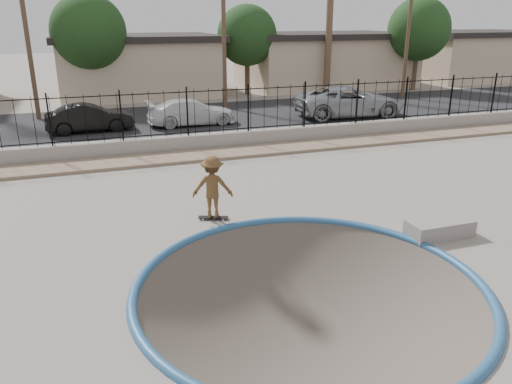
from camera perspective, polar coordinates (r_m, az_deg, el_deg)
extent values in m
cube|color=gray|center=(22.02, -8.46, 3.04)|extent=(120.00, 120.00, 2.20)
torus|color=#295885|center=(10.05, 6.15, -10.76)|extent=(7.04, 7.04, 0.20)
cube|color=tan|center=(19.07, -6.98, 4.15)|extent=(42.00, 1.60, 0.11)
cube|color=gray|center=(20.05, -7.70, 5.60)|extent=(42.00, 0.45, 0.60)
cube|color=black|center=(19.95, -7.76, 6.77)|extent=(40.00, 0.04, 0.03)
cube|color=black|center=(19.67, -7.97, 11.26)|extent=(40.00, 0.04, 0.04)
cube|color=black|center=(26.56, -10.71, 8.21)|extent=(90.00, 8.00, 0.04)
cube|color=tan|center=(35.66, -13.39, 13.64)|extent=(10.00, 8.00, 3.50)
cube|color=black|center=(35.53, -13.64, 16.76)|extent=(10.60, 8.60, 0.40)
cube|color=tan|center=(39.69, 7.76, 14.51)|extent=(12.00, 8.00, 3.50)
cube|color=black|center=(39.58, 7.89, 17.33)|extent=(12.60, 8.60, 0.40)
cube|color=tan|center=(47.66, 23.45, 13.95)|extent=(11.00, 8.00, 3.50)
cube|color=black|center=(47.56, 23.77, 16.27)|extent=(11.60, 8.60, 0.40)
cylinder|color=brown|center=(34.64, 8.41, 19.18)|extent=(0.44, 0.44, 10.00)
cylinder|color=#473323|center=(27.89, -24.81, 16.65)|extent=(0.24, 0.24, 9.00)
cylinder|color=#473323|center=(28.89, -3.72, 18.83)|extent=(0.24, 0.24, 9.50)
cylinder|color=#473323|center=(34.16, 17.07, 17.73)|extent=(0.24, 0.24, 9.00)
cylinder|color=#473323|center=(32.01, -18.06, 12.17)|extent=(0.34, 0.34, 3.00)
sphere|color=#143311|center=(31.82, -18.59, 16.98)|extent=(4.32, 4.32, 4.32)
cylinder|color=#473323|center=(34.74, -1.01, 13.38)|extent=(0.34, 0.34, 2.75)
sphere|color=#143311|center=(34.57, -1.03, 17.46)|extent=(3.96, 3.96, 3.96)
cylinder|color=#473323|center=(38.51, 17.70, 13.28)|extent=(0.34, 0.34, 3.00)
sphere|color=#143311|center=(38.36, 18.12, 17.28)|extent=(4.32, 4.32, 4.32)
imported|color=brown|center=(12.87, -4.99, 0.20)|extent=(1.18, 0.89, 1.62)
cube|color=black|center=(13.14, -4.90, -2.90)|extent=(0.80, 0.47, 0.02)
cylinder|color=silver|center=(13.12, -6.08, -3.13)|extent=(0.06, 0.05, 0.05)
cylinder|color=silver|center=(13.25, -5.99, -2.89)|extent=(0.06, 0.05, 0.05)
cylinder|color=silver|center=(13.06, -3.78, -3.17)|extent=(0.06, 0.05, 0.05)
cylinder|color=silver|center=(13.19, -3.72, -2.93)|extent=(0.06, 0.05, 0.05)
cube|color=gray|center=(12.87, 20.24, -3.90)|extent=(1.60, 0.70, 0.40)
imported|color=black|center=(24.20, -18.52, 8.03)|extent=(3.89, 1.57, 1.26)
imported|color=silver|center=(24.71, -7.37, 9.06)|extent=(4.28, 1.80, 1.24)
imported|color=#94979C|center=(27.01, 10.64, 10.15)|extent=(5.90, 3.10, 1.58)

